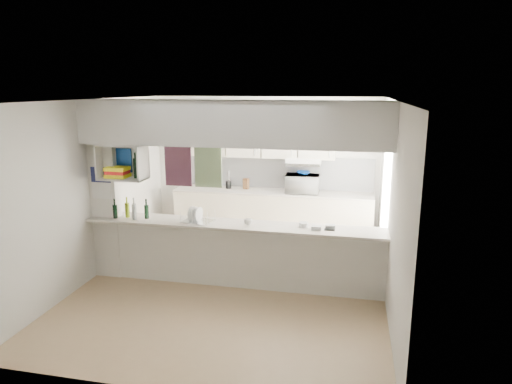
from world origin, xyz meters
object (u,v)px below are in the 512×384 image
(microwave, at_px, (302,184))
(bowl, at_px, (303,173))
(wine_bottles, at_px, (131,211))
(dish_rack, at_px, (198,216))

(microwave, height_order, bowl, bowl)
(bowl, height_order, wine_bottles, bowl)
(wine_bottles, bearing_deg, microwave, 43.78)
(microwave, height_order, dish_rack, microwave)
(microwave, xyz_separation_m, dish_rack, (-1.24, -2.10, -0.08))
(microwave, xyz_separation_m, wine_bottles, (-2.23, -2.14, -0.05))
(bowl, height_order, dish_rack, bowl)
(microwave, distance_m, bowl, 0.19)
(dish_rack, bearing_deg, wine_bottles, -165.16)
(bowl, bearing_deg, microwave, -126.45)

